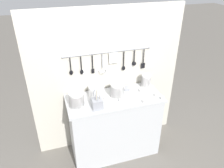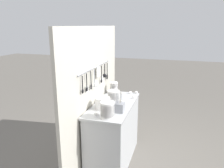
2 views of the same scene
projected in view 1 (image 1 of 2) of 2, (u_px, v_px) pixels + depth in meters
name	position (u px, v px, depth m)	size (l,w,h in m)	color
ground_plane	(114.00, 150.00, 3.08)	(20.00, 20.00, 0.00)	#666059
counter	(114.00, 126.00, 2.86)	(1.16, 0.51, 0.87)	#B7BABC
back_wall	(108.00, 81.00, 2.85)	(1.96, 0.11, 1.90)	beige
bowl_stack_back_corner	(117.00, 90.00, 2.63)	(0.16, 0.16, 0.18)	white
bowl_stack_nested_right	(77.00, 100.00, 2.43)	(0.16, 0.16, 0.19)	white
bowl_stack_wide_centre	(146.00, 81.00, 2.84)	(0.12, 0.12, 0.18)	white
plate_stack	(97.00, 91.00, 2.64)	(0.19, 0.19, 0.14)	white
steel_mixing_bowl	(125.00, 88.00, 2.81)	(0.11, 0.11, 0.03)	#93969E
cutlery_caddy	(97.00, 104.00, 2.43)	(0.12, 0.12, 0.26)	#93969E
cup_front_right	(141.00, 91.00, 2.76)	(0.04, 0.04, 0.04)	white
cup_front_left	(76.00, 99.00, 2.60)	(0.04, 0.04, 0.04)	white
cup_edge_near	(163.00, 98.00, 2.60)	(0.04, 0.04, 0.04)	white
cup_mid_row	(145.00, 102.00, 2.54)	(0.04, 0.04, 0.04)	white
cup_back_left	(121.00, 100.00, 2.56)	(0.04, 0.04, 0.04)	white
cup_by_caddy	(156.00, 95.00, 2.66)	(0.04, 0.04, 0.04)	white
cup_centre	(106.00, 99.00, 2.59)	(0.04, 0.04, 0.04)	white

